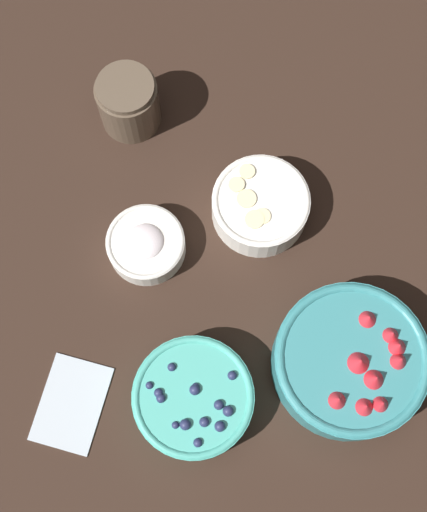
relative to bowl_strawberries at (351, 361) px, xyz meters
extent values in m
plane|color=black|center=(0.13, 0.20, -0.04)|extent=(4.00, 4.00, 0.00)
cylinder|color=teal|center=(0.00, 0.00, -0.01)|extent=(0.22, 0.22, 0.07)
torus|color=teal|center=(0.00, 0.00, 0.02)|extent=(0.22, 0.22, 0.02)
cylinder|color=red|center=(0.00, 0.00, 0.01)|extent=(0.18, 0.18, 0.02)
cone|color=red|center=(-0.06, -0.03, 0.03)|extent=(0.03, 0.03, 0.02)
cone|color=red|center=(-0.06, 0.01, 0.03)|extent=(0.03, 0.03, 0.03)
cone|color=red|center=(0.01, -0.06, 0.04)|extent=(0.04, 0.04, 0.03)
cone|color=red|center=(-0.05, -0.05, 0.03)|extent=(0.03, 0.03, 0.03)
cone|color=red|center=(-0.02, -0.03, 0.04)|extent=(0.04, 0.04, 0.03)
cone|color=red|center=(0.05, -0.04, 0.03)|extent=(0.03, 0.03, 0.02)
cone|color=red|center=(0.00, -0.01, 0.04)|extent=(0.04, 0.04, 0.03)
cone|color=red|center=(0.03, -0.05, 0.03)|extent=(0.03, 0.03, 0.02)
cone|color=red|center=(0.06, -0.01, 0.03)|extent=(0.03, 0.03, 0.02)
cylinder|color=#47AD9E|center=(-0.11, 0.20, -0.02)|extent=(0.17, 0.17, 0.05)
torus|color=#47AD9E|center=(-0.11, 0.20, 0.01)|extent=(0.17, 0.17, 0.01)
cylinder|color=#23284C|center=(-0.11, 0.20, 0.00)|extent=(0.14, 0.14, 0.02)
sphere|color=#23284C|center=(-0.15, 0.22, 0.01)|extent=(0.01, 0.01, 0.01)
sphere|color=#23284C|center=(-0.10, 0.20, 0.01)|extent=(0.02, 0.02, 0.02)
sphere|color=#23284C|center=(-0.11, 0.27, 0.01)|extent=(0.01, 0.01, 0.01)
sphere|color=#23284C|center=(-0.12, 0.25, 0.01)|extent=(0.01, 0.01, 0.01)
sphere|color=#23284C|center=(-0.16, 0.18, 0.01)|extent=(0.01, 0.01, 0.01)
sphere|color=#23284C|center=(-0.11, 0.15, 0.01)|extent=(0.02, 0.02, 0.02)
sphere|color=#23284C|center=(-0.15, 0.20, 0.01)|extent=(0.02, 0.02, 0.02)
sphere|color=#23284C|center=(-0.11, 0.17, 0.01)|extent=(0.01, 0.01, 0.01)
sphere|color=#23284C|center=(-0.06, 0.16, 0.01)|extent=(0.01, 0.01, 0.01)
sphere|color=#23284C|center=(-0.14, 0.18, 0.01)|extent=(0.01, 0.01, 0.01)
sphere|color=#23284C|center=(-0.14, 0.16, 0.01)|extent=(0.02, 0.02, 0.02)
sphere|color=#23284C|center=(-0.07, 0.24, 0.01)|extent=(0.01, 0.01, 0.01)
sphere|color=#23284C|center=(-0.11, 0.25, 0.01)|extent=(0.01, 0.01, 0.01)
sphere|color=#23284C|center=(-0.09, 0.20, 0.01)|extent=(0.01, 0.01, 0.01)
cylinder|color=white|center=(0.20, 0.18, -0.02)|extent=(0.15, 0.15, 0.05)
torus|color=white|center=(0.20, 0.18, 0.01)|extent=(0.15, 0.15, 0.01)
cylinder|color=beige|center=(0.20, 0.18, 0.00)|extent=(0.12, 0.12, 0.02)
cylinder|color=beige|center=(0.24, 0.21, 0.01)|extent=(0.02, 0.02, 0.01)
cylinder|color=beige|center=(0.20, 0.20, 0.01)|extent=(0.03, 0.03, 0.01)
cylinder|color=beige|center=(0.21, 0.22, 0.01)|extent=(0.02, 0.02, 0.01)
cylinder|color=beige|center=(0.18, 0.17, 0.01)|extent=(0.03, 0.03, 0.00)
cylinder|color=beige|center=(0.17, 0.18, 0.01)|extent=(0.03, 0.03, 0.01)
cylinder|color=silver|center=(0.10, 0.33, -0.02)|extent=(0.12, 0.12, 0.04)
torus|color=silver|center=(0.10, 0.33, 0.00)|extent=(0.12, 0.12, 0.01)
cylinder|color=white|center=(0.10, 0.33, -0.01)|extent=(0.10, 0.10, 0.01)
ellipsoid|color=white|center=(0.10, 0.33, 0.00)|extent=(0.06, 0.06, 0.03)
cylinder|color=brown|center=(0.31, 0.42, 0.00)|extent=(0.10, 0.10, 0.09)
cylinder|color=#512D1E|center=(0.31, 0.42, 0.00)|extent=(0.08, 0.08, 0.07)
cylinder|color=brown|center=(0.31, 0.42, 0.05)|extent=(0.09, 0.09, 0.01)
cube|color=#B2BCC6|center=(-0.16, 0.37, -0.04)|extent=(0.13, 0.09, 0.01)
camera|label=1|loc=(-0.19, 0.15, 1.01)|focal=50.00mm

